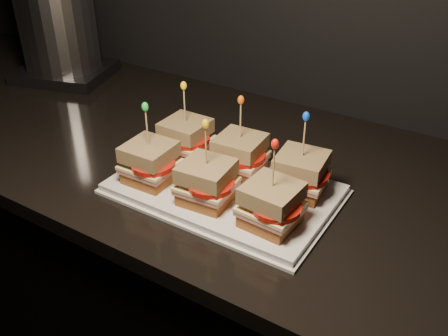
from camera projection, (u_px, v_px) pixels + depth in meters
The scene contains 49 objects.
cabinet at pixel (131, 271), 1.44m from camera, with size 2.62×0.64×0.89m, color black.
granite_slab at pixel (112, 128), 1.20m from camera, with size 2.66×0.68×0.03m, color black.
platter at pixel (224, 189), 0.92m from camera, with size 0.40×0.25×0.02m, color white.
platter_rim at pixel (224, 192), 0.93m from camera, with size 0.41×0.26×0.01m, color white.
sandwich_0_bread_bot at pixel (186, 149), 1.01m from camera, with size 0.08×0.08×0.02m, color brown.
sandwich_0_ham at pixel (186, 143), 1.00m from camera, with size 0.09×0.09×0.01m, color #BF6D66.
sandwich_0_cheese at pixel (186, 140), 1.00m from camera, with size 0.09×0.09×0.01m, color #FDE999.
sandwich_0_tomato at pixel (189, 139), 0.99m from camera, with size 0.08×0.08×0.01m, color #B0170D.
sandwich_0_bread_top at pixel (185, 128), 0.99m from camera, with size 0.08×0.08×0.03m, color #552C0B.
sandwich_0_pick at pixel (185, 107), 0.96m from camera, with size 0.00×0.00×0.09m, color tan.
sandwich_0_frill at pixel (184, 86), 0.94m from camera, with size 0.01×0.01×0.02m, color yellow.
sandwich_1_bread_bot at pixel (240, 166), 0.95m from camera, with size 0.08×0.08×0.02m, color brown.
sandwich_1_ham at pixel (240, 159), 0.95m from camera, with size 0.09×0.09×0.01m, color #BF6D66.
sandwich_1_cheese at pixel (240, 156), 0.94m from camera, with size 0.09×0.09×0.01m, color #FDE999.
sandwich_1_tomato at pixel (244, 156), 0.93m from camera, with size 0.08×0.08×0.01m, color #B0170D.
sandwich_1_bread_top at pixel (240, 144), 0.93m from camera, with size 0.08×0.08×0.03m, color #552C0B.
sandwich_1_pick at pixel (240, 123), 0.91m from camera, with size 0.00×0.00×0.09m, color tan.
sandwich_1_frill at pixel (241, 100), 0.88m from camera, with size 0.01×0.01×0.02m, color #EF5107.
sandwich_2_bread_bot at pixel (300, 186), 0.90m from camera, with size 0.08×0.08×0.02m, color brown.
sandwich_2_ham at pixel (300, 178), 0.89m from camera, with size 0.09×0.09×0.01m, color #BF6D66.
sandwich_2_cheese at pixel (301, 175), 0.89m from camera, with size 0.09×0.09×0.01m, color #FDE999.
sandwich_2_tomato at pixel (306, 175), 0.87m from camera, with size 0.08×0.08×0.01m, color #B0170D.
sandwich_2_bread_top at pixel (302, 162), 0.87m from camera, with size 0.08×0.08×0.03m, color #552C0B.
sandwich_2_pick at pixel (304, 140), 0.85m from camera, with size 0.00×0.00×0.09m, color tan.
sandwich_2_frill at pixel (306, 116), 0.83m from camera, with size 0.01×0.01×0.02m, color blue.
sandwich_3_bread_bot at pixel (151, 174), 0.93m from camera, with size 0.08×0.08×0.02m, color brown.
sandwich_3_ham at pixel (150, 167), 0.92m from camera, with size 0.09×0.09×0.01m, color #BF6D66.
sandwich_3_cheese at pixel (150, 164), 0.92m from camera, with size 0.09×0.09×0.01m, color #FDE999.
sandwich_3_tomato at pixel (153, 164), 0.90m from camera, with size 0.08×0.08×0.01m, color #B0170D.
sandwich_3_bread_top at pixel (149, 152), 0.90m from camera, with size 0.08×0.08×0.03m, color #552C0B.
sandwich_3_pick at pixel (147, 130), 0.88m from camera, with size 0.00×0.00×0.09m, color tan.
sandwich_3_frill at pixel (145, 107), 0.86m from camera, with size 0.01×0.01×0.02m, color green.
sandwich_4_bread_bot at pixel (207, 195), 0.87m from camera, with size 0.08×0.08×0.02m, color brown.
sandwich_4_ham at pixel (207, 187), 0.87m from camera, with size 0.09×0.09×0.01m, color #BF6D66.
sandwich_4_cheese at pixel (207, 184), 0.86m from camera, with size 0.09×0.09×0.01m, color #FDE999.
sandwich_4_tomato at pixel (211, 184), 0.85m from camera, with size 0.08×0.08×0.01m, color #B0170D.
sandwich_4_bread_top at pixel (206, 171), 0.85m from camera, with size 0.08×0.08×0.03m, color #552C0B.
sandwich_4_pick at pixel (206, 148), 0.82m from camera, with size 0.00×0.00×0.09m, color tan.
sandwich_4_frill at pixel (205, 124), 0.80m from camera, with size 0.01×0.01×0.02m, color #EBB30F.
sandwich_5_bread_bot at pixel (271, 218), 0.82m from camera, with size 0.08×0.08×0.02m, color brown.
sandwich_5_ham at pixel (271, 210), 0.81m from camera, with size 0.09×0.09×0.01m, color #BF6D66.
sandwich_5_cheese at pixel (271, 207), 0.80m from camera, with size 0.09×0.09×0.01m, color #FDE999.
sandwich_5_tomato at pixel (276, 207), 0.79m from camera, with size 0.08×0.08×0.01m, color #B0170D.
sandwich_5_bread_top at pixel (272, 193), 0.79m from camera, with size 0.08×0.08×0.03m, color #552C0B.
sandwich_5_pick at pixel (273, 170), 0.77m from camera, with size 0.00×0.00×0.09m, color tan.
sandwich_5_frill at pixel (275, 144), 0.74m from camera, with size 0.01×0.01×0.02m, color red.
appliance_base at pixel (66, 72), 1.43m from camera, with size 0.25×0.20×0.03m, color #262628.
appliance_body at pixel (57, 20), 1.35m from camera, with size 0.20×0.20×0.27m, color silver.
appliance at pixel (57, 22), 1.35m from camera, with size 0.25×0.20×0.32m, color silver, non-canonical shape.
Camera 1 is at (1.10, 0.91, 1.45)m, focal length 40.00 mm.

